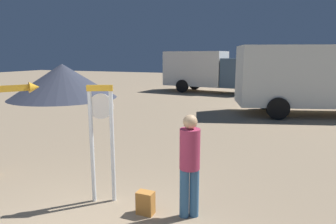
{
  "coord_description": "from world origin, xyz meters",
  "views": [
    {
      "loc": [
        2.59,
        -2.55,
        2.56
      ],
      "look_at": [
        -0.14,
        4.14,
        1.2
      ],
      "focal_mm": 31.99,
      "sensor_mm": 36.0,
      "label": 1
    }
  ],
  "objects": [
    {
      "name": "standing_clock",
      "position": [
        -0.36,
        1.65,
        1.29
      ],
      "size": [
        0.43,
        0.27,
        2.08
      ],
      "color": "white",
      "rests_on": "ground_plane"
    },
    {
      "name": "arrow_sign",
      "position": [
        -3.0,
        2.04,
        1.47
      ],
      "size": [
        0.73,
        1.0,
        2.2
      ],
      "color": "olive",
      "rests_on": "ground_plane"
    },
    {
      "name": "person_near_clock",
      "position": [
        1.22,
        1.71,
        0.94
      ],
      "size": [
        0.32,
        0.32,
        1.68
      ],
      "color": "#366692",
      "rests_on": "ground_plane"
    },
    {
      "name": "backpack",
      "position": [
        0.53,
        1.52,
        0.19
      ],
      "size": [
        0.28,
        0.22,
        0.38
      ],
      "color": "#CC8136",
      "rests_on": "ground_plane"
    },
    {
      "name": "box_truck_near",
      "position": [
        3.61,
        11.91,
        1.65
      ],
      "size": [
        7.52,
        4.45,
        3.0
      ],
      "color": "white",
      "rests_on": "ground_plane"
    },
    {
      "name": "box_truck_far",
      "position": [
        -2.98,
        18.38,
        1.57
      ],
      "size": [
        6.71,
        3.04,
        2.88
      ],
      "color": "white",
      "rests_on": "ground_plane"
    },
    {
      "name": "dome_tent",
      "position": [
        -10.3,
        11.98,
        1.05
      ],
      "size": [
        6.47,
        6.47,
        2.09
      ],
      "color": "#363B4A",
      "rests_on": "ground_plane"
    }
  ]
}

